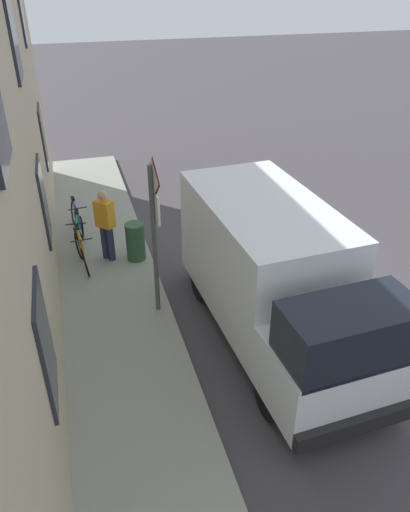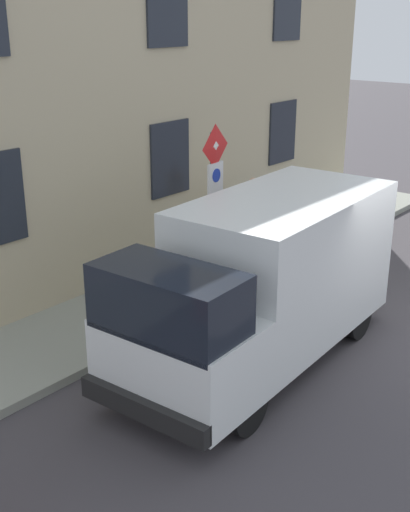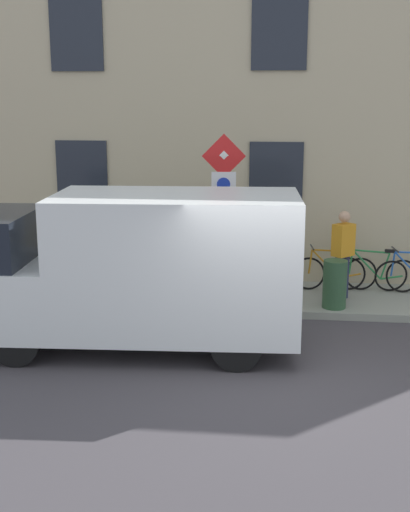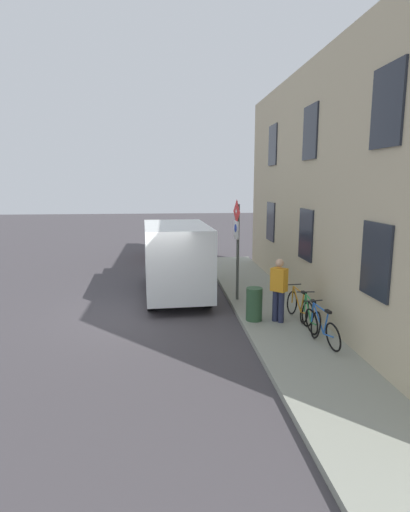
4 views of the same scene
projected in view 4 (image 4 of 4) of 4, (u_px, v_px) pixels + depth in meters
name	position (u px, v px, depth m)	size (l,w,h in m)	color
ground_plane	(149.00, 315.00, 12.13)	(80.00, 80.00, 0.00)	#423E41
sidewalk_slab	(269.00, 309.00, 12.46)	(2.13, 16.91, 0.14)	gray
building_facade	(320.00, 190.00, 11.97)	(0.75, 14.91, 7.26)	#C1B28F
sign_post_stacked	(237.00, 235.00, 12.90)	(0.17, 0.56, 3.07)	#474C47
delivery_van	(175.00, 257.00, 14.03)	(2.28, 5.43, 2.50)	white
parked_hatchback	(174.00, 243.00, 21.46)	(1.93, 4.07, 1.38)	#AB1716
bicycle_blue	(322.00, 327.00, 9.63)	(0.46, 1.71, 0.89)	black
bicycle_green	(310.00, 316.00, 10.43)	(0.46, 1.72, 0.89)	black
bicycle_orange	(299.00, 307.00, 11.23)	(0.46, 1.71, 0.89)	black
pedestrian	(279.00, 288.00, 10.98)	(0.47, 0.47, 1.72)	#262B47
litter_bin	(254.00, 304.00, 11.18)	(0.44, 0.44, 0.90)	#2D5133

